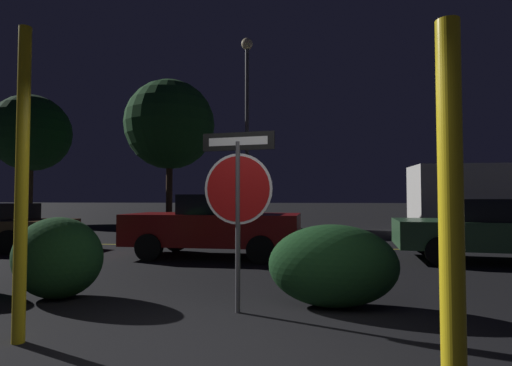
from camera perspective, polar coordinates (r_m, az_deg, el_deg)
ground_plane at (r=3.60m, az=-6.65°, el=-24.50°), size 260.00×260.00×0.00m
road_center_stripe at (r=11.37m, az=3.92°, el=-9.14°), size 40.44×0.12×0.01m
stop_sign at (r=4.85m, az=-2.59°, el=-0.56°), size 0.91×0.14×2.18m
yellow_pole_left at (r=4.45m, az=-30.45°, el=0.08°), size 0.12×0.12×3.05m
yellow_pole_right at (r=3.04m, az=26.08°, el=-3.17°), size 0.16×0.16×2.61m
hedge_bush_1 at (r=6.21m, az=-26.46°, el=-9.52°), size 1.25×0.95×1.11m
hedge_bush_2 at (r=5.24m, az=10.92°, el=-11.51°), size 1.63×0.89×1.04m
passing_car_2 at (r=9.51m, az=-5.92°, el=-6.03°), size 4.12×1.93×1.46m
passing_car_3 at (r=10.14m, az=30.75°, el=-5.77°), size 4.30×2.33×1.36m
delivery_truck at (r=18.83m, az=32.39°, el=-1.38°), size 7.06×2.45×2.72m
street_lamp at (r=17.45m, az=-1.30°, el=11.46°), size 0.50×0.50×8.30m
tree_0 at (r=20.93m, az=-12.22°, el=8.13°), size 4.53×4.53×7.40m
tree_1 at (r=26.78m, az=-29.45°, el=6.21°), size 4.43×4.43×7.41m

